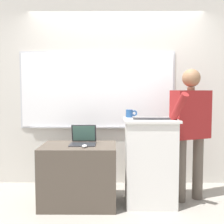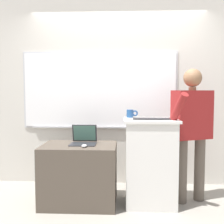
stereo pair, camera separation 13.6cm
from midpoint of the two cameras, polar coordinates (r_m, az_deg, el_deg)
The scene contains 10 objects.
ground_plane at distance 3.25m, azimuth 1.88°, elevation -20.58°, with size 30.00×30.00×0.00m, color gray.
back_wall at distance 4.15m, azimuth 2.03°, elevation 5.72°, with size 6.40×0.17×2.95m.
lectern_podium at distance 3.44m, azimuth 8.98°, elevation -9.98°, with size 0.64×0.50×1.03m.
side_desk at distance 3.49m, azimuth -5.53°, elevation -12.47°, with size 0.89×0.61×0.72m.
person_presenter at distance 3.56m, azimuth 16.95°, elevation -2.53°, with size 0.64×0.66×1.63m.
laptop at distance 3.47m, azimuth -4.61°, elevation -5.24°, with size 0.31×0.30×0.23m.
wireless_keyboard at distance 3.29m, azimuth 9.31°, elevation -1.36°, with size 0.44×0.13×0.02m.
computer_mouse_by_laptop at distance 3.24m, azimuth -4.47°, elevation -6.86°, with size 0.06×0.10×0.03m.
computer_mouse_by_keyboard at distance 3.32m, azimuth 13.83°, elevation -1.25°, with size 0.06×0.10×0.03m.
coffee_mug at distance 3.51m, azimuth 4.91°, elevation -0.32°, with size 0.14×0.09×0.10m.
Camera 2 is at (0.11, -2.94, 1.37)m, focal length 45.00 mm.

